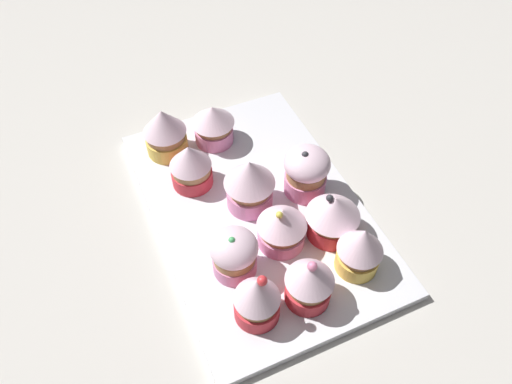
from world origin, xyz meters
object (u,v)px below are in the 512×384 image
cupcake_1 (191,165)px  cupcake_10 (360,248)px  cupcake_3 (257,297)px  cupcake_2 (234,254)px  cupcake_4 (213,123)px  cupcake_7 (311,281)px  cupcake_6 (282,226)px  baking_tray (256,209)px  cupcake_9 (333,215)px  cupcake_0 (165,131)px  cupcake_5 (249,183)px  cupcake_8 (306,171)px

cupcake_1 → cupcake_10: bearing=33.3°
cupcake_3 → cupcake_2: bearing=-179.6°
cupcake_4 → cupcake_7: cupcake_7 is taller
cupcake_6 → baking_tray: bearing=-174.4°
cupcake_7 → cupcake_9: (-7.01, 6.81, -0.09)cm
baking_tray → cupcake_10: size_ratio=5.48×
cupcake_1 → cupcake_10: cupcake_10 is taller
baking_tray → cupcake_0: size_ratio=5.31×
cupcake_2 → cupcake_4: 22.50cm
cupcake_4 → cupcake_7: 28.73cm
cupcake_2 → cupcake_7: (6.94, 6.36, 0.35)cm
cupcake_3 → cupcake_5: cupcake_5 is taller
baking_tray → cupcake_3: bearing=-23.5°
cupcake_1 → cupcake_2: (15.19, 0.09, -0.15)cm
cupcake_5 → cupcake_7: (15.49, 0.70, -0.55)cm
baking_tray → cupcake_1: cupcake_1 is taller
baking_tray → cupcake_9: (7.65, 6.96, 4.20)cm
cupcake_2 → cupcake_3: size_ratio=0.86×
cupcake_3 → cupcake_8: bearing=136.7°
baking_tray → cupcake_9: 11.16cm
baking_tray → cupcake_5: bearing=-146.8°
cupcake_1 → cupcake_10: 24.88cm
baking_tray → cupcake_10: cupcake_10 is taller
cupcake_2 → cupcake_3: 6.45cm
cupcake_1 → cupcake_6: size_ratio=1.04×
cupcake_3 → cupcake_9: cupcake_3 is taller
cupcake_3 → cupcake_10: bearing=93.6°
cupcake_0 → cupcake_2: 22.56cm
cupcake_5 → cupcake_0: bearing=-153.2°
cupcake_4 → cupcake_1: bearing=-41.0°
cupcake_9 → cupcake_10: size_ratio=0.97×
cupcake_5 → cupcake_9: bearing=41.5°
cupcake_10 → cupcake_1: bearing=-146.7°
cupcake_1 → cupcake_4: cupcake_1 is taller
cupcake_0 → cupcake_1: 7.44cm
cupcake_6 → cupcake_7: (8.30, -0.47, 0.42)cm
cupcake_2 → cupcake_8: bearing=120.1°
cupcake_9 → cupcake_4: bearing=-160.9°
baking_tray → cupcake_4: bearing=-177.7°
cupcake_2 → baking_tray: bearing=141.2°
cupcake_5 → baking_tray: bearing=33.2°
baking_tray → cupcake_8: bearing=90.8°
cupcake_5 → cupcake_9: cupcake_5 is taller
cupcake_0 → cupcake_3: 28.98cm
cupcake_0 → cupcake_4: 7.08cm
cupcake_4 → cupcake_8: cupcake_8 is taller
baking_tray → cupcake_3: 16.05cm
cupcake_2 → cupcake_3: cupcake_3 is taller
cupcake_3 → cupcake_7: bearing=85.5°
cupcake_0 → cupcake_7: 30.45cm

